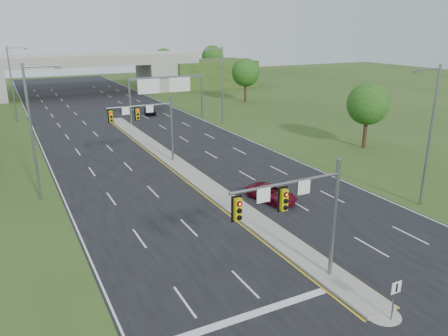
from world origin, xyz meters
name	(u,v)px	position (x,y,z in m)	size (l,w,h in m)	color
ground	(329,276)	(0.00, 0.00, 0.00)	(240.00, 240.00, 0.00)	#2B491A
road	(144,141)	(0.00, 35.00, 0.01)	(24.00, 160.00, 0.02)	black
median	(180,166)	(0.00, 23.00, 0.10)	(2.00, 54.00, 0.16)	gray
median_nose	(383,314)	(0.00, -4.00, 0.10)	(2.00, 2.00, 0.16)	gray
lane_markings	(156,153)	(-0.60, 28.91, 0.02)	(23.72, 160.00, 0.01)	gold
signal_mast_near	(303,208)	(-2.26, -0.07, 4.73)	(6.62, 0.60, 7.00)	slate
signal_mast_far	(150,120)	(-2.26, 24.93, 4.73)	(6.62, 0.60, 7.00)	slate
keep_right_sign	(395,294)	(0.00, -4.53, 1.52)	(0.60, 0.13, 2.20)	slate
sign_gantry	(166,86)	(6.68, 44.92, 5.24)	(11.58, 0.44, 6.67)	slate
overpass	(79,77)	(0.00, 80.00, 3.55)	(80.00, 14.00, 8.10)	gray
lightpole_l_mid	(34,127)	(-13.30, 20.00, 6.10)	(2.85, 0.25, 11.00)	slate
lightpole_l_far	(13,81)	(-13.30, 55.00, 6.10)	(2.85, 0.25, 11.00)	slate
lightpole_r_near	(429,130)	(13.30, 5.00, 6.10)	(2.85, 0.25, 11.00)	slate
lightpole_r_far	(221,81)	(13.30, 40.00, 6.10)	(2.85, 0.25, 11.00)	slate
tree_r_near	(368,104)	(22.00, 20.00, 5.18)	(4.80, 4.80, 7.60)	#382316
tree_r_mid	(246,73)	(26.00, 55.00, 5.51)	(5.20, 5.20, 8.12)	#382316
tree_back_c	(164,60)	(24.00, 94.00, 5.51)	(5.60, 5.60, 8.32)	#382316
tree_back_d	(213,57)	(38.00, 94.00, 5.84)	(6.00, 6.00, 8.85)	#382316
car_far_a	(272,193)	(3.30, 11.11, 0.65)	(2.09, 4.53, 1.26)	#5F091A
car_far_c	(150,110)	(6.05, 51.39, 0.74)	(1.69, 4.20, 1.43)	black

